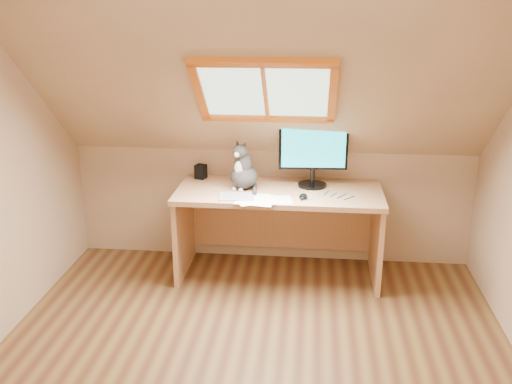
# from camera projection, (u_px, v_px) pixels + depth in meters

# --- Properties ---
(ground) EXTENTS (3.50, 3.50, 0.00)m
(ground) POSITION_uv_depth(u_px,v_px,m) (250.00, 372.00, 3.61)
(ground) COLOR brown
(ground) RESTS_ON ground
(room_shell) EXTENTS (3.52, 3.52, 2.41)m
(room_shell) POSITION_uv_depth(u_px,v_px,m) (247.00, 158.00, 3.07)
(room_shell) COLOR tan
(room_shell) RESTS_ON ground
(desk) EXTENTS (1.68, 0.74, 0.77)m
(desk) POSITION_uv_depth(u_px,v_px,m) (279.00, 213.00, 4.80)
(desk) COLOR tan
(desk) RESTS_ON ground
(monitor) EXTENTS (0.56, 0.24, 0.52)m
(monitor) POSITION_uv_depth(u_px,v_px,m) (313.00, 152.00, 4.66)
(monitor) COLOR black
(monitor) RESTS_ON desk
(cat) EXTENTS (0.31, 0.34, 0.41)m
(cat) POSITION_uv_depth(u_px,v_px,m) (243.00, 171.00, 4.66)
(cat) COLOR #3A3633
(cat) RESTS_ON desk
(desk_speaker) EXTENTS (0.11, 0.11, 0.12)m
(desk_speaker) POSITION_uv_depth(u_px,v_px,m) (201.00, 172.00, 4.94)
(desk_speaker) COLOR black
(desk_speaker) RESTS_ON desk
(graphics_tablet) EXTENTS (0.29, 0.22, 0.01)m
(graphics_tablet) POSITION_uv_depth(u_px,v_px,m) (237.00, 197.00, 4.49)
(graphics_tablet) COLOR #B2B2B7
(graphics_tablet) RESTS_ON desk
(mouse) EXTENTS (0.07, 0.12, 0.04)m
(mouse) POSITION_uv_depth(u_px,v_px,m) (303.00, 197.00, 4.45)
(mouse) COLOR black
(mouse) RESTS_ON desk
(papers) EXTENTS (0.35, 0.30, 0.01)m
(papers) POSITION_uv_depth(u_px,v_px,m) (268.00, 200.00, 4.42)
(papers) COLOR white
(papers) RESTS_ON desk
(cables) EXTENTS (0.51, 0.26, 0.01)m
(cables) POSITION_uv_depth(u_px,v_px,m) (326.00, 196.00, 4.51)
(cables) COLOR silver
(cables) RESTS_ON desk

